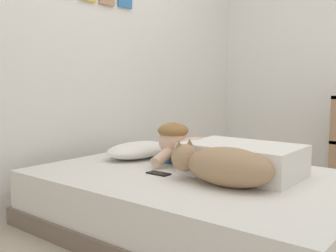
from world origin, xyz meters
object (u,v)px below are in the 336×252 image
object	(u,v)px
cell_phone	(159,173)
coffee_cup	(167,157)
pillow	(138,150)
dog	(223,166)
bed	(195,202)
person_lying	(221,154)

from	to	relation	value
cell_phone	coffee_cup	bearing A→B (deg)	29.80
cell_phone	pillow	bearing A→B (deg)	55.88
pillow	dog	bearing A→B (deg)	-108.07
pillow	coffee_cup	distance (m)	0.28
pillow	dog	world-z (taller)	dog
dog	coffee_cup	xyz separation A→B (m)	(0.26, 0.58, -0.07)
bed	cell_phone	bearing A→B (deg)	134.06
person_lying	dog	size ratio (longest dim) A/B	1.60
person_lying	pillow	bearing A→B (deg)	88.57
bed	dog	bearing A→B (deg)	-116.91
dog	cell_phone	world-z (taller)	dog
bed	pillow	distance (m)	0.65
pillow	coffee_cup	size ratio (longest dim) A/B	4.16
dog	bed	bearing A→B (deg)	63.09
person_lying	dog	world-z (taller)	person_lying
person_lying	coffee_cup	xyz separation A→B (m)	(0.00, 0.41, -0.07)
dog	cell_phone	xyz separation A→B (m)	(-0.02, 0.42, -0.10)
bed	coffee_cup	world-z (taller)	coffee_cup
person_lying	cell_phone	world-z (taller)	person_lying
bed	dog	size ratio (longest dim) A/B	3.30
pillow	cell_phone	size ratio (longest dim) A/B	3.71
bed	coffee_cup	distance (m)	0.40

